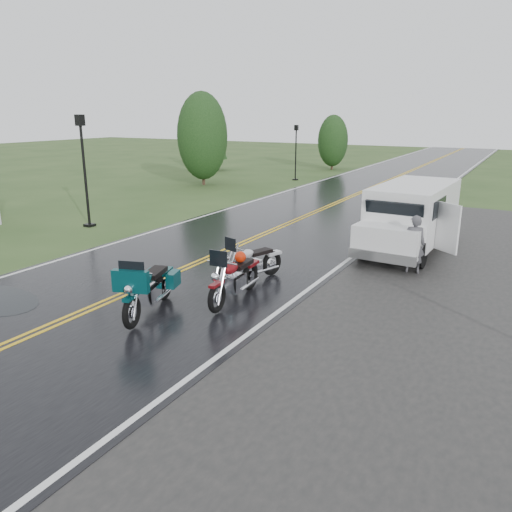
{
  "coord_description": "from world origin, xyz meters",
  "views": [
    {
      "loc": [
        8.43,
        -8.03,
        4.32
      ],
      "look_at": [
        2.8,
        2.0,
        1.0
      ],
      "focal_mm": 35.0,
      "sensor_mm": 36.0,
      "label": 1
    }
  ],
  "objects": [
    {
      "name": "tree_left_mid",
      "position": [
        -9.52,
        17.33,
        2.37
      ],
      "size": [
        3.04,
        3.04,
        4.75
      ],
      "primitive_type": null,
      "color": "#1E3D19",
      "rests_on": "ground"
    },
    {
      "name": "lamp_post_near_left",
      "position": [
        -6.67,
        5.49,
        2.15
      ],
      "size": [
        0.37,
        0.37,
        4.3
      ],
      "primitive_type": null,
      "color": "black",
      "rests_on": "ground"
    },
    {
      "name": "person_at_van",
      "position": [
        5.74,
        5.64,
        0.81
      ],
      "size": [
        0.66,
        0.5,
        1.62
      ],
      "primitive_type": "imported",
      "rotation": [
        0.0,
        0.0,
        3.35
      ],
      "color": "#48474C",
      "rests_on": "ground"
    },
    {
      "name": "road",
      "position": [
        0.0,
        10.0,
        0.02
      ],
      "size": [
        8.0,
        100.0,
        0.04
      ],
      "primitive_type": "cube",
      "color": "black",
      "rests_on": "ground"
    },
    {
      "name": "motorcycle_teal",
      "position": [
        1.62,
        -1.06,
        0.71
      ],
      "size": [
        1.54,
        2.54,
        1.41
      ],
      "primitive_type": null,
      "rotation": [
        0.0,
        0.0,
        0.3
      ],
      "color": "#05373A",
      "rests_on": "ground"
    },
    {
      "name": "pine_left_far",
      "position": [
        -13.56,
        24.17,
        2.51
      ],
      "size": [
        2.41,
        2.41,
        5.02
      ],
      "primitive_type": null,
      "color": "#1E3D19",
      "rests_on": "ground"
    },
    {
      "name": "ground",
      "position": [
        0.0,
        0.0,
        0.0
      ],
      "size": [
        120.0,
        120.0,
        0.0
      ],
      "primitive_type": "plane",
      "color": "#2D471E",
      "rests_on": "ground"
    },
    {
      "name": "motorcycle_red",
      "position": [
        2.66,
        0.48,
        0.69
      ],
      "size": [
        1.03,
        2.39,
        1.38
      ],
      "primitive_type": null,
      "rotation": [
        0.0,
        0.0,
        0.08
      ],
      "color": "#5F0A0F",
      "rests_on": "ground"
    },
    {
      "name": "lamp_post_far_left",
      "position": [
        -5.51,
        22.11,
        1.79
      ],
      "size": [
        0.31,
        0.31,
        3.58
      ],
      "primitive_type": null,
      "color": "black",
      "rests_on": "ground"
    },
    {
      "name": "tree_left_far",
      "position": [
        -5.71,
        29.31,
        1.78
      ],
      "size": [
        2.31,
        2.31,
        3.56
      ],
      "primitive_type": null,
      "color": "#1E3D19",
      "rests_on": "ground"
    },
    {
      "name": "motorcycle_silver",
      "position": [
        1.99,
        2.0,
        0.63
      ],
      "size": [
        1.39,
        2.26,
        1.26
      ],
      "primitive_type": null,
      "rotation": [
        0.0,
        0.0,
        -0.31
      ],
      "color": "#B4B6BC",
      "rests_on": "ground"
    },
    {
      "name": "van_white",
      "position": [
        4.16,
        6.23,
        1.08
      ],
      "size": [
        2.31,
        5.61,
        2.17
      ],
      "primitive_type": null,
      "rotation": [
        0.0,
        0.0,
        -0.04
      ],
      "color": "silver",
      "rests_on": "ground"
    }
  ]
}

